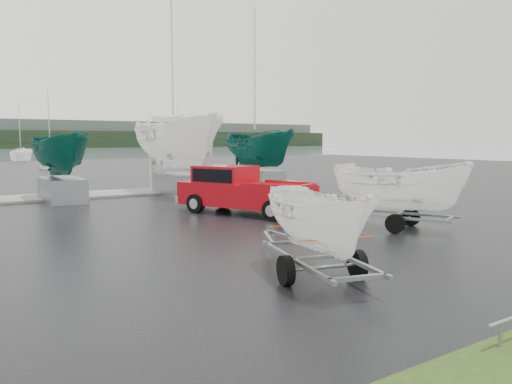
# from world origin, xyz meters

# --- Properties ---
(ground_plane) EXTENTS (120.00, 120.00, 0.00)m
(ground_plane) POSITION_xyz_m (0.00, 0.00, 0.00)
(ground_plane) COLOR black
(ground_plane) RESTS_ON ground
(dock) EXTENTS (30.00, 3.00, 0.12)m
(dock) POSITION_xyz_m (0.00, 13.00, 0.05)
(dock) COLOR gray
(dock) RESTS_ON ground
(pickup_truck) EXTENTS (3.88, 5.84, 1.84)m
(pickup_truck) POSITION_xyz_m (4.42, 3.56, 0.96)
(pickup_truck) COLOR #9C0810
(pickup_truck) RESTS_ON ground
(trailer_hitched) EXTENTS (2.49, 3.78, 4.99)m
(trailer_hitched) POSITION_xyz_m (6.85, -2.20, 2.71)
(trailer_hitched) COLOR gray
(trailer_hitched) RESTS_ON ground
(trailer_parked) EXTENTS (2.07, 3.78, 4.26)m
(trailer_parked) POSITION_xyz_m (0.91, -5.27, 2.32)
(trailer_parked) COLOR gray
(trailer_parked) RESTS_ON ground
(boat_hoist) EXTENTS (3.30, 2.18, 4.12)m
(boat_hoist) POSITION_xyz_m (6.32, 13.00, 2.67)
(boat_hoist) COLOR silver
(boat_hoist) RESTS_ON ground
(keelboat_1) EXTENTS (2.07, 3.20, 6.61)m
(keelboat_1) POSITION_xyz_m (-0.54, 11.20, 3.23)
(keelboat_1) COLOR gray
(keelboat_1) RESTS_ON ground
(keelboat_2) EXTENTS (2.99, 3.20, 11.18)m
(keelboat_2) POSITION_xyz_m (5.23, 11.00, 4.75)
(keelboat_2) COLOR gray
(keelboat_2) RESTS_ON ground
(keelboat_3) EXTENTS (2.30, 3.20, 10.47)m
(keelboat_3) POSITION_xyz_m (10.55, 11.30, 3.64)
(keelboat_3) COLOR gray
(keelboat_3) RESTS_ON ground
(moored_boat_2) EXTENTS (2.53, 2.58, 10.91)m
(moored_boat_2) POSITION_xyz_m (4.58, 39.70, 0.01)
(moored_boat_2) COLOR white
(moored_boat_2) RESTS_ON ground
(moored_boat_3) EXTENTS (3.66, 3.63, 11.53)m
(moored_boat_3) POSITION_xyz_m (23.17, 49.97, 0.00)
(moored_boat_3) COLOR white
(moored_boat_3) RESTS_ON ground
(moored_boat_5) EXTENTS (3.28, 3.32, 11.44)m
(moored_boat_5) POSITION_xyz_m (5.29, 63.12, 0.00)
(moored_boat_5) COLOR white
(moored_boat_5) RESTS_ON ground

